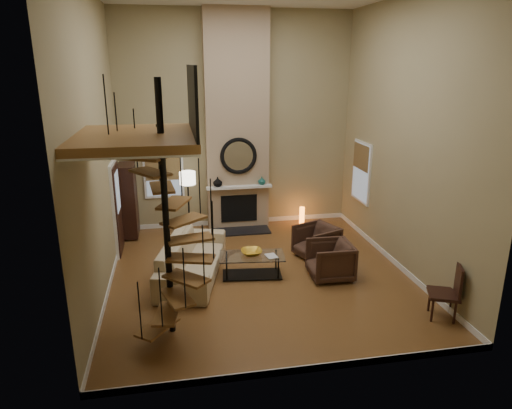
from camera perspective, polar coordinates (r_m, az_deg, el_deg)
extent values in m
cube|color=brown|center=(9.67, 0.43, -8.68)|extent=(6.00, 6.50, 0.01)
cube|color=tan|center=(12.00, -2.51, 10.15)|extent=(6.00, 0.02, 5.50)
cube|color=tan|center=(5.74, 6.63, 2.35)|extent=(6.00, 0.02, 5.50)
cube|color=tan|center=(8.78, -19.28, 6.64)|extent=(0.02, 6.50, 5.50)
cube|color=tan|center=(9.84, 18.07, 7.80)|extent=(0.02, 6.50, 5.50)
cube|color=white|center=(12.60, -2.34, -2.09)|extent=(6.00, 0.02, 0.12)
cube|color=white|center=(6.93, 5.80, -19.67)|extent=(6.00, 0.02, 0.12)
cube|color=white|center=(9.59, -17.64, -9.33)|extent=(0.02, 6.50, 0.12)
cube|color=white|center=(10.57, 16.68, -6.72)|extent=(0.02, 6.50, 0.12)
cube|color=tan|center=(11.81, -2.38, 10.04)|extent=(1.60, 0.38, 5.50)
cube|color=black|center=(11.99, -1.88, -3.31)|extent=(1.50, 0.60, 0.04)
cube|color=black|center=(12.09, -2.11, -0.48)|extent=(0.95, 0.02, 0.72)
cube|color=white|center=(11.85, -2.09, 2.17)|extent=(1.70, 0.18, 0.06)
torus|color=black|center=(11.73, -2.17, 6.03)|extent=(0.94, 0.10, 0.94)
cylinder|color=white|center=(11.74, -2.18, 6.04)|extent=(0.80, 0.01, 0.80)
imported|color=black|center=(11.78, -4.77, 2.81)|extent=(0.24, 0.24, 0.25)
imported|color=#17534C|center=(11.95, 0.73, 2.98)|extent=(0.20, 0.20, 0.21)
cube|color=white|center=(12.06, -11.42, 4.32)|extent=(1.02, 0.04, 1.52)
cube|color=#8C9EB2|center=(12.04, -11.42, 4.29)|extent=(0.90, 0.01, 1.40)
cube|color=olive|center=(11.98, -11.48, 5.25)|extent=(0.90, 0.01, 0.98)
cube|color=white|center=(11.81, 12.95, 3.94)|extent=(0.04, 1.02, 1.52)
cube|color=#8C9EB2|center=(11.80, 12.84, 3.94)|extent=(0.01, 0.90, 1.40)
cube|color=olive|center=(11.72, 12.90, 5.77)|extent=(0.01, 0.90, 0.63)
cube|color=white|center=(10.90, -16.94, -0.46)|extent=(0.06, 1.05, 2.16)
cube|color=black|center=(10.90, -16.74, -0.58)|extent=(0.05, 0.90, 2.05)
cube|color=#8C9EB2|center=(10.78, -16.78, 1.58)|extent=(0.01, 0.60, 0.90)
cube|color=brown|center=(6.84, -14.66, 7.99)|extent=(1.70, 2.20, 0.12)
cube|color=white|center=(6.86, -14.62, 7.37)|extent=(1.70, 2.20, 0.03)
cube|color=black|center=(6.77, -7.91, 12.80)|extent=(0.04, 2.20, 0.94)
cylinder|color=black|center=(7.10, -11.15, -1.20)|extent=(0.10, 0.10, 4.02)
cube|color=brown|center=(7.58, -12.11, -14.64)|extent=(0.71, 0.78, 0.04)
cylinder|color=black|center=(7.11, -14.22, -12.67)|extent=(0.02, 0.02, 0.94)
cube|color=brown|center=(7.38, -10.98, -13.15)|extent=(0.46, 0.77, 0.04)
cylinder|color=black|center=(6.84, -11.74, -11.25)|extent=(0.02, 0.02, 0.94)
cube|color=brown|center=(7.26, -9.70, -11.26)|extent=(0.55, 0.79, 0.04)
cylinder|color=black|center=(6.74, -8.88, -9.05)|extent=(0.02, 0.02, 0.94)
cube|color=brown|center=(7.23, -8.63, -9.03)|extent=(0.75, 0.74, 0.04)
cylinder|color=black|center=(6.81, -6.54, -6.27)|extent=(0.02, 0.02, 0.94)
cube|color=brown|center=(7.26, -8.08, -6.63)|extent=(0.79, 0.53, 0.04)
cylinder|color=black|center=(7.01, -5.37, -3.26)|extent=(0.02, 0.02, 0.94)
cube|color=brown|center=(7.32, -8.18, -4.22)|extent=(0.77, 0.48, 0.04)
cylinder|color=black|center=(7.25, -5.59, -0.39)|extent=(0.02, 0.02, 0.94)
cube|color=brown|center=(7.38, -8.91, -1.93)|extent=(0.77, 0.72, 0.04)
cylinder|color=black|center=(7.47, -7.02, 2.16)|extent=(0.02, 0.02, 0.94)
cube|color=brown|center=(7.39, -10.12, 0.17)|extent=(0.58, 0.79, 0.04)
cylinder|color=black|center=(7.60, -9.32, 4.34)|extent=(0.02, 0.02, 0.94)
cube|color=brown|center=(7.35, -11.57, 2.09)|extent=(0.41, 0.75, 0.04)
cylinder|color=black|center=(7.60, -12.04, 6.19)|extent=(0.02, 0.02, 0.94)
cube|color=brown|center=(7.23, -13.00, 3.89)|extent=(0.68, 0.79, 0.04)
cylinder|color=black|center=(7.45, -14.72, 7.83)|extent=(0.02, 0.02, 0.94)
cube|color=brown|center=(7.06, -14.12, 5.65)|extent=(0.80, 0.64, 0.04)
cylinder|color=black|center=(7.18, -16.88, 9.43)|extent=(0.02, 0.02, 0.94)
cube|color=brown|center=(6.85, -14.71, 7.49)|extent=(0.72, 0.34, 0.04)
cylinder|color=black|center=(6.83, -18.07, 11.17)|extent=(0.02, 0.02, 0.94)
cube|color=black|center=(11.84, -15.52, 0.53)|extent=(0.38, 0.81, 1.81)
imported|color=#C9B48B|center=(9.56, -7.94, -6.53)|extent=(1.63, 2.81, 0.77)
imported|color=#40281D|center=(10.50, 7.82, -4.55)|extent=(1.09, 1.08, 0.77)
imported|color=#40281D|center=(9.57, 9.64, -6.84)|extent=(0.88, 0.86, 0.78)
cube|color=silver|center=(9.43, -0.51, -6.39)|extent=(1.39, 0.81, 0.02)
cube|color=black|center=(9.61, -0.50, -8.66)|extent=(1.26, 0.68, 0.02)
cylinder|color=black|center=(9.31, -3.65, -8.24)|extent=(0.04, 0.04, 0.48)
cylinder|color=black|center=(9.37, 2.78, -8.06)|extent=(0.04, 0.04, 0.48)
cylinder|color=black|center=(9.71, -3.67, -7.13)|extent=(0.04, 0.04, 0.48)
cylinder|color=black|center=(9.76, 2.49, -6.97)|extent=(0.04, 0.04, 0.48)
imported|color=gold|center=(9.46, -0.56, -5.94)|extent=(0.43, 0.43, 0.11)
imported|color=gray|center=(9.35, 1.78, -6.46)|extent=(0.25, 0.31, 0.03)
cylinder|color=black|center=(11.69, -8.16, -4.05)|extent=(0.35, 0.35, 0.03)
cylinder|color=black|center=(11.44, -8.33, -0.38)|extent=(0.04, 0.04, 1.50)
cylinder|color=#F2E5C6|center=(11.24, -8.49, 3.27)|extent=(0.39, 0.39, 0.31)
cylinder|color=orange|center=(12.50, 5.71, -1.40)|extent=(0.14, 0.14, 0.49)
cube|color=black|center=(8.58, 22.22, -10.26)|extent=(0.64, 0.64, 0.06)
cube|color=black|center=(8.51, 23.79, -8.73)|extent=(0.22, 0.45, 0.58)
cylinder|color=black|center=(8.50, 21.02, -12.15)|extent=(0.05, 0.05, 0.47)
cylinder|color=black|center=(8.57, 23.45, -12.20)|extent=(0.05, 0.05, 0.47)
cylinder|color=black|center=(8.81, 20.69, -11.03)|extent=(0.05, 0.05, 0.47)
cylinder|color=black|center=(8.88, 23.03, -11.09)|extent=(0.05, 0.05, 0.47)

